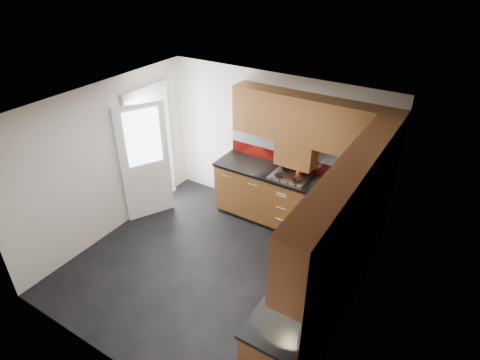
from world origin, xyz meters
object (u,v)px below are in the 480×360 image
Objects in this scene: utensil_pot at (300,168)px; toaster at (363,186)px; gas_hob at (290,176)px; food_processor at (337,244)px.

utensil_pot is 1.00m from toaster.
gas_hob is 0.21m from utensil_pot.
food_processor is (1.21, -1.29, 0.11)m from gas_hob.
toaster is (1.00, -0.02, 0.00)m from utensil_pot.
utensil_pot is at bearing 178.69° from toaster.
utensil_pot is 1.29× the size of toaster.
food_processor is at bearing -46.79° from gas_hob.
toaster is 1.12× the size of food_processor.
toaster is at bearing 8.39° from gas_hob.
gas_hob is 2.08× the size of food_processor.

